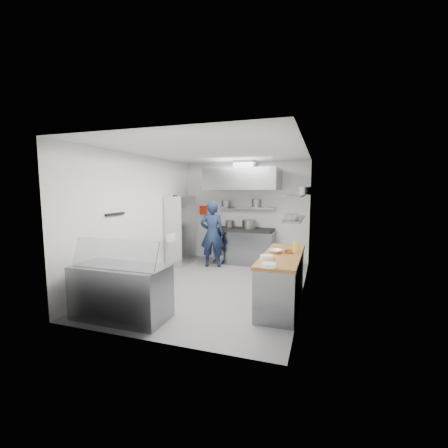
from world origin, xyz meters
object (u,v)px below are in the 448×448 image
(chef, at_px, (212,234))
(display_case, at_px, (121,292))
(wire_rack, at_px, (181,230))
(gas_range, at_px, (244,247))

(chef, xyz_separation_m, display_case, (-0.24, -3.44, -0.44))
(chef, xyz_separation_m, wire_rack, (-0.93, 0.02, 0.06))
(chef, distance_m, display_case, 3.48)
(gas_range, bearing_deg, display_case, -103.03)
(wire_rack, height_order, display_case, wire_rack)
(wire_rack, bearing_deg, gas_range, 21.46)
(display_case, bearing_deg, wire_rack, 101.14)
(chef, bearing_deg, wire_rack, -15.13)
(chef, relative_size, display_case, 1.15)
(gas_range, relative_size, chef, 0.92)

